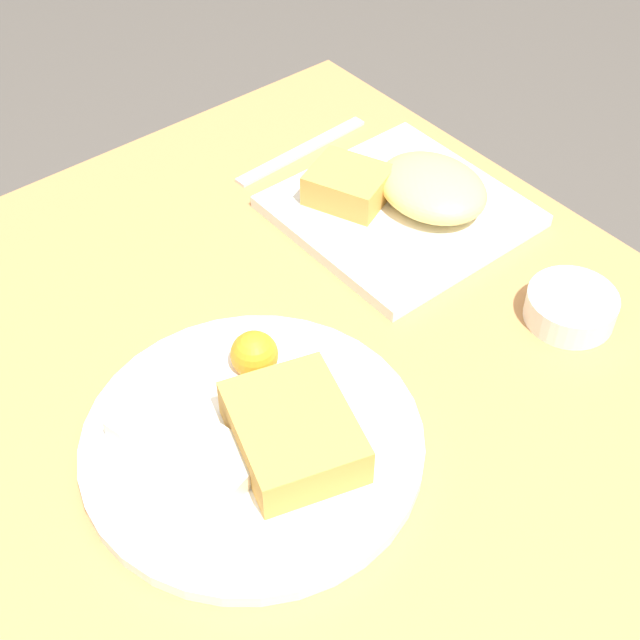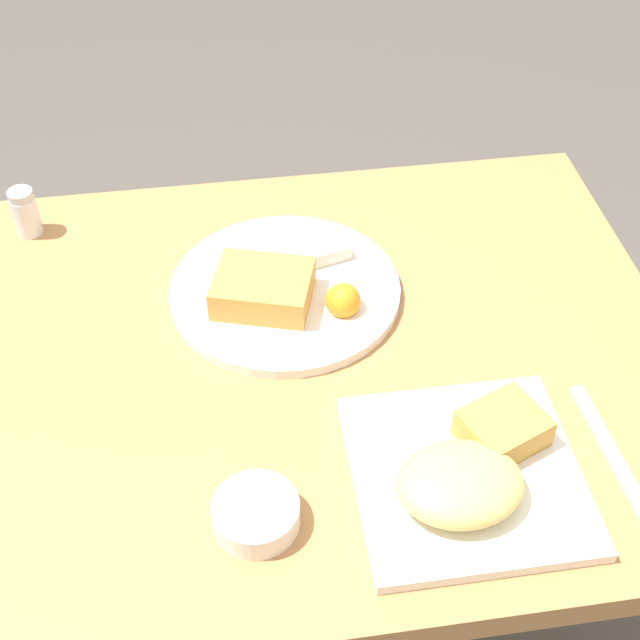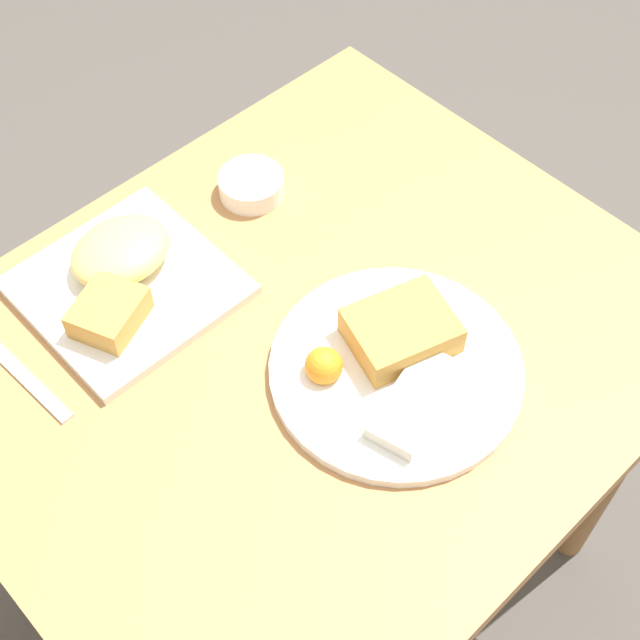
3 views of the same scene
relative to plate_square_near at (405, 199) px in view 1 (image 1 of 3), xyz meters
The scene contains 5 objects.
dining_table 0.27m from the plate_square_near, 118.03° to the left, with size 0.85×0.73×0.71m.
plate_square_near is the anchor object (origin of this frame).
plate_oval_far 0.35m from the plate_square_near, 116.07° to the left, with size 0.29×0.29×0.05m.
sauce_ramekin 0.22m from the plate_square_near, behind, with size 0.09×0.09×0.03m.
butter_knife 0.17m from the plate_square_near, ahead, with size 0.03×0.19×0.00m.
Camera 1 is at (-0.43, 0.35, 1.34)m, focal length 50.00 mm.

